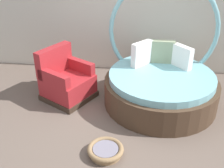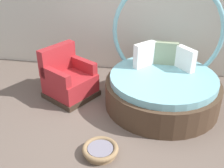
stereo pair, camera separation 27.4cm
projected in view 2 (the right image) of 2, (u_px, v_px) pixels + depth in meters
The scene contains 4 objects.
ground_plane at pixel (116, 124), 4.50m from camera, with size 8.00×8.00×0.02m, color #66564C.
round_daybed at pixel (163, 83), 4.86m from camera, with size 2.00×2.00×2.15m.
red_armchair at pixel (68, 80), 5.11m from camera, with size 1.09×1.09×0.94m.
pet_basket at pixel (100, 150), 3.85m from camera, with size 0.51×0.51×0.13m.
Camera 2 is at (0.58, -3.57, 2.75)m, focal length 44.21 mm.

